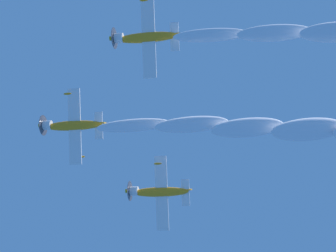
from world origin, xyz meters
TOP-DOWN VIEW (x-y plane):
  - airplane_lead at (2.03, 3.47)m, footprint 7.65×8.05m
  - airplane_left_wingman at (-2.14, 15.67)m, footprint 7.65×8.05m
  - airplane_right_wingman at (-9.81, -0.29)m, footprint 7.65×8.05m
  - smoke_trail_lead at (-22.95, 14.40)m, footprint 36.49×17.89m

SIDE VIEW (x-z plane):
  - smoke_trail_lead at x=-22.95m, z-range 52.84..61.63m
  - airplane_left_wingman at x=-2.14m, z-range 59.23..63.04m
  - airplane_right_wingman at x=-9.81m, z-range 59.93..63.77m
  - airplane_lead at x=2.03m, z-range 60.11..63.93m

